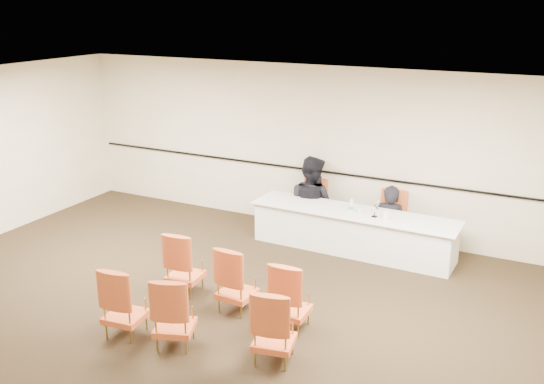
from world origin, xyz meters
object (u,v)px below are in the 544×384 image
(panelist_second, at_px, (311,207))
(aud_chair_front_left, at_px, (185,262))
(drinking_glass, at_px, (359,211))
(panel_table, at_px, (353,231))
(panelist_main_chair, at_px, (390,219))
(aud_chair_front_mid, at_px, (237,278))
(panelist_main, at_px, (389,229))
(aud_chair_back_left, at_px, (125,300))
(water_bottle, at_px, (352,205))
(aud_chair_front_right, at_px, (291,295))
(panelist_second_chair, at_px, (311,206))
(microphone, at_px, (375,210))
(aud_chair_back_mid, at_px, (174,311))
(coffee_cup, at_px, (386,216))
(aud_chair_back_right, at_px, (274,325))

(panelist_second, xyz_separation_m, aud_chair_front_left, (-0.65, -3.10, 0.02))
(drinking_glass, bearing_deg, panel_table, 160.06)
(panel_table, xyz_separation_m, panelist_second, (-1.01, 0.56, 0.10))
(panel_table, distance_m, panelist_main_chair, 0.72)
(panelist_second, height_order, aud_chair_front_mid, panelist_second)
(panelist_main, height_order, aud_chair_back_left, panelist_main)
(water_bottle, bearing_deg, aud_chair_back_left, -112.90)
(aud_chair_front_right, bearing_deg, aud_chair_back_left, -151.37)
(panelist_second_chair, xyz_separation_m, microphone, (1.40, -0.66, 0.36))
(microphone, distance_m, aud_chair_front_left, 3.21)
(panelist_second_chair, distance_m, aud_chair_back_mid, 4.35)
(panelist_main_chair, xyz_separation_m, water_bottle, (-0.52, -0.53, 0.34))
(microphone, bearing_deg, aud_chair_front_mid, -112.08)
(panelist_second, distance_m, drinking_glass, 1.31)
(panelist_second_chair, bearing_deg, microphone, -23.79)
(panel_table, distance_m, panelist_second_chair, 1.16)
(microphone, height_order, coffee_cup, microphone)
(panelist_main, xyz_separation_m, panelist_main_chair, (0.00, 0.00, 0.19))
(drinking_glass, bearing_deg, panelist_second, 151.93)
(panelist_second_chair, distance_m, aud_chair_front_left, 3.17)
(microphone, bearing_deg, panelist_main, 83.16)
(coffee_cup, relative_size, aud_chair_back_left, 0.15)
(panelist_main, bearing_deg, panelist_second, -2.86)
(coffee_cup, bearing_deg, aud_chair_back_right, -95.15)
(panelist_second, bearing_deg, aud_chair_front_right, 122.40)
(panelist_second_chair, xyz_separation_m, aud_chair_back_mid, (0.06, -4.35, 0.00))
(panelist_second, relative_size, drinking_glass, 19.15)
(panelist_second_chair, bearing_deg, aud_chair_back_mid, -87.81)
(aud_chair_front_left, relative_size, aud_chair_back_left, 1.00)
(panel_table, distance_m, panelist_second, 1.16)
(panelist_second, bearing_deg, aud_chair_front_mid, 108.57)
(panelist_main, relative_size, panelist_second, 0.84)
(panelist_second, xyz_separation_m, aud_chair_front_right, (1.15, -3.34, 0.02))
(panelist_second, distance_m, microphone, 1.60)
(panelist_second, distance_m, aud_chair_front_mid, 3.25)
(aud_chair_back_right, bearing_deg, panelist_second, 95.81)
(aud_chair_back_mid, xyz_separation_m, aud_chair_back_right, (1.24, 0.25, 0.00))
(water_bottle, relative_size, aud_chair_front_mid, 0.24)
(panelist_main, distance_m, aud_chair_back_mid, 4.55)
(panel_table, bearing_deg, microphone, -12.93)
(panel_table, bearing_deg, aud_chair_back_left, -111.97)
(aud_chair_front_left, distance_m, aud_chair_back_mid, 1.44)
(aud_chair_front_mid, bearing_deg, water_bottle, 78.78)
(aud_chair_back_right, bearing_deg, aud_chair_front_mid, 127.38)
(panel_table, distance_m, panelist_main, 0.71)
(coffee_cup, relative_size, aud_chair_front_mid, 0.15)
(coffee_cup, distance_m, aud_chair_back_right, 3.41)
(aud_chair_front_right, relative_size, aud_chair_back_right, 1.00)
(aud_chair_front_mid, xyz_separation_m, aud_chair_back_right, (1.00, -0.87, 0.00))
(panelist_main_chair, relative_size, coffee_cup, 6.55)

